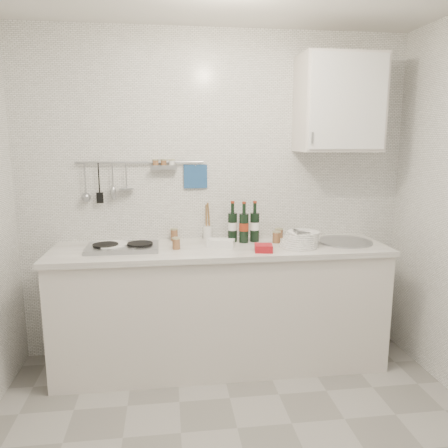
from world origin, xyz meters
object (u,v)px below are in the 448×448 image
Objects in this scene: wall_cabinet at (339,104)px; wine_bottles at (244,222)px; plate_stack_hob at (109,246)px; plate_stack_sink at (301,239)px; utensil_crock at (208,231)px.

wine_bottles is at bearing 179.24° from wall_cabinet.
plate_stack_hob is 0.88× the size of wine_bottles.
plate_stack_sink is 0.45m from wine_bottles.
wine_bottles is at bearing -24.66° from utensil_crock.
plate_stack_sink is at bearing -27.38° from wine_bottles.
plate_stack_sink is (1.38, -0.10, 0.03)m from plate_stack_hob.
wall_cabinet is 1.98m from plate_stack_hob.
utensil_crock reaches higher than plate_stack_hob.
wall_cabinet is 2.56× the size of plate_stack_hob.
utensil_crock is at bearing 153.71° from plate_stack_sink.
wall_cabinet reaches higher than wine_bottles.
wine_bottles is (-0.39, 0.20, 0.10)m from plate_stack_sink.
wall_cabinet is 1.05m from plate_stack_sink.
plate_stack_sink is (-0.32, -0.19, -0.98)m from wall_cabinet.
plate_stack_hob is at bearing -176.86° from wall_cabinet.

